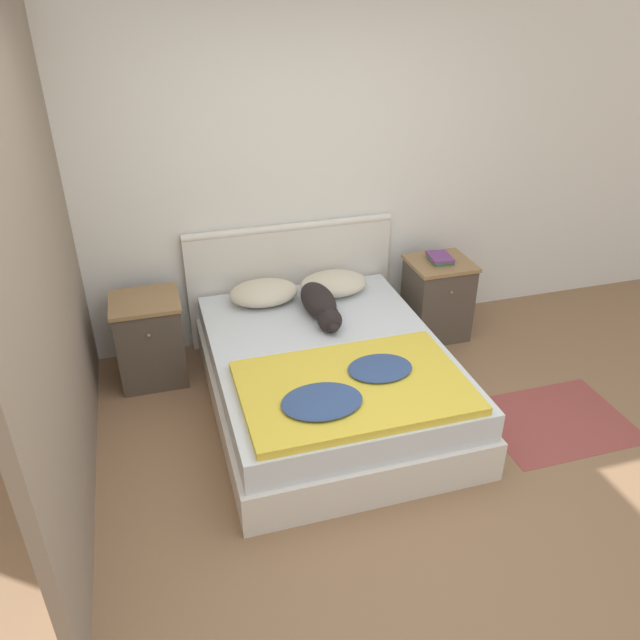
% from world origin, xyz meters
% --- Properties ---
extents(ground_plane, '(16.00, 16.00, 0.00)m').
position_xyz_m(ground_plane, '(0.00, 0.00, 0.00)').
color(ground_plane, '#896647').
extents(wall_back, '(9.00, 0.06, 2.55)m').
position_xyz_m(wall_back, '(0.00, 2.13, 1.27)').
color(wall_back, white).
rests_on(wall_back, ground_plane).
extents(wall_side_left, '(0.06, 3.10, 2.55)m').
position_xyz_m(wall_side_left, '(-1.50, 1.05, 1.27)').
color(wall_side_left, gray).
rests_on(wall_side_left, ground_plane).
extents(bed, '(1.52, 1.95, 0.46)m').
position_xyz_m(bed, '(0.05, 1.06, 0.23)').
color(bed, silver).
rests_on(bed, ground_plane).
extents(headboard, '(1.60, 0.06, 0.95)m').
position_xyz_m(headboard, '(0.05, 2.06, 0.49)').
color(headboard, silver).
rests_on(headboard, ground_plane).
extents(nightstand_left, '(0.47, 0.44, 0.64)m').
position_xyz_m(nightstand_left, '(-1.06, 1.74, 0.32)').
color(nightstand_left, '#4C4238').
rests_on(nightstand_left, ground_plane).
extents(nightstand_right, '(0.47, 0.44, 0.64)m').
position_xyz_m(nightstand_right, '(1.16, 1.74, 0.32)').
color(nightstand_right, '#4C4238').
rests_on(nightstand_right, ground_plane).
extents(pillow_left, '(0.51, 0.37, 0.15)m').
position_xyz_m(pillow_left, '(-0.22, 1.80, 0.54)').
color(pillow_left, beige).
rests_on(pillow_left, bed).
extents(pillow_right, '(0.51, 0.37, 0.15)m').
position_xyz_m(pillow_right, '(0.32, 1.80, 0.54)').
color(pillow_right, beige).
rests_on(pillow_right, bed).
extents(quilt, '(1.31, 0.87, 0.09)m').
position_xyz_m(quilt, '(0.04, 0.56, 0.49)').
color(quilt, yellow).
rests_on(quilt, bed).
extents(dog, '(0.23, 0.71, 0.18)m').
position_xyz_m(dog, '(0.12, 1.50, 0.55)').
color(dog, black).
rests_on(dog, bed).
extents(book_stack, '(0.18, 0.23, 0.05)m').
position_xyz_m(book_stack, '(1.15, 1.75, 0.66)').
color(book_stack, '#337547').
rests_on(book_stack, nightstand_right).
extents(rug, '(0.93, 0.72, 0.00)m').
position_xyz_m(rug, '(1.44, 0.47, 0.00)').
color(rug, '#93423D').
rests_on(rug, ground_plane).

